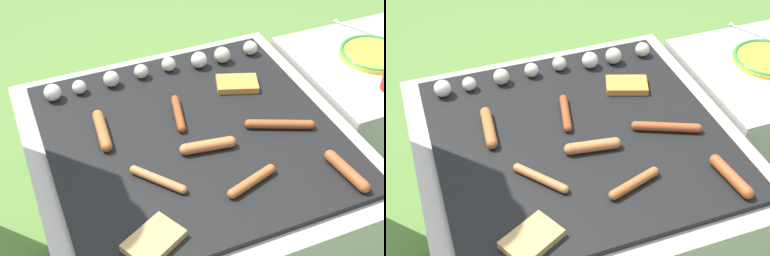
% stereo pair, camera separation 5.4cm
% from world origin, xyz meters
% --- Properties ---
extents(ground_plane, '(14.00, 14.00, 0.00)m').
position_xyz_m(ground_plane, '(0.00, 0.00, 0.00)').
color(ground_plane, '#567F38').
extents(grill, '(0.89, 0.89, 0.36)m').
position_xyz_m(grill, '(0.00, 0.00, 0.18)').
color(grill, '#B2AA9E').
rests_on(grill, ground_plane).
extents(side_ledge, '(0.51, 0.51, 0.36)m').
position_xyz_m(side_ledge, '(0.71, 0.11, 0.18)').
color(side_ledge, '#B2AA9E').
rests_on(side_ledge, ground_plane).
extents(sausage_front_left, '(0.05, 0.16, 0.02)m').
position_xyz_m(sausage_front_left, '(-0.01, 0.08, 0.38)').
color(sausage_front_left, '#93421E').
rests_on(sausage_front_left, grill).
extents(sausage_front_center, '(0.15, 0.06, 0.03)m').
position_xyz_m(sausage_front_center, '(0.06, -0.24, 0.38)').
color(sausage_front_center, '#B7602D').
rests_on(sausage_front_center, grill).
extents(sausage_back_right, '(0.18, 0.09, 0.03)m').
position_xyz_m(sausage_back_right, '(0.24, -0.07, 0.38)').
color(sausage_back_right, '#A34C23').
rests_on(sausage_back_right, grill).
extents(sausage_front_right, '(0.11, 0.13, 0.02)m').
position_xyz_m(sausage_front_right, '(-0.15, -0.14, 0.38)').
color(sausage_front_right, '#C6753D').
rests_on(sausage_front_right, grill).
extents(sausage_back_center, '(0.05, 0.16, 0.03)m').
position_xyz_m(sausage_back_center, '(0.30, -0.30, 0.38)').
color(sausage_back_center, '#A34C23').
rests_on(sausage_back_center, grill).
extents(sausage_back_left, '(0.04, 0.17, 0.03)m').
position_xyz_m(sausage_back_left, '(-0.23, 0.09, 0.38)').
color(sausage_back_left, '#B7602D').
rests_on(sausage_back_left, grill).
extents(sausage_mid_right, '(0.15, 0.05, 0.03)m').
position_xyz_m(sausage_mid_right, '(0.01, -0.08, 0.38)').
color(sausage_mid_right, '#C6753D').
rests_on(sausage_mid_right, grill).
extents(bread_slice_right, '(0.15, 0.12, 0.02)m').
position_xyz_m(bread_slice_right, '(0.21, 0.15, 0.37)').
color(bread_slice_right, '#D18438').
rests_on(bread_slice_right, grill).
extents(bread_slice_center, '(0.15, 0.14, 0.02)m').
position_xyz_m(bread_slice_center, '(-0.22, -0.31, 0.37)').
color(bread_slice_center, tan).
rests_on(bread_slice_center, grill).
extents(mushroom_row, '(0.71, 0.07, 0.05)m').
position_xyz_m(mushroom_row, '(0.01, 0.30, 0.39)').
color(mushroom_row, silver).
rests_on(mushroom_row, grill).
extents(plate_colorful, '(0.23, 0.23, 0.02)m').
position_xyz_m(plate_colorful, '(0.71, 0.14, 0.37)').
color(plate_colorful, yellow).
rests_on(plate_colorful, side_ledge).
extents(fork_utensil, '(0.11, 0.18, 0.01)m').
position_xyz_m(fork_utensil, '(0.76, 0.30, 0.37)').
color(fork_utensil, silver).
rests_on(fork_utensil, side_ledge).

